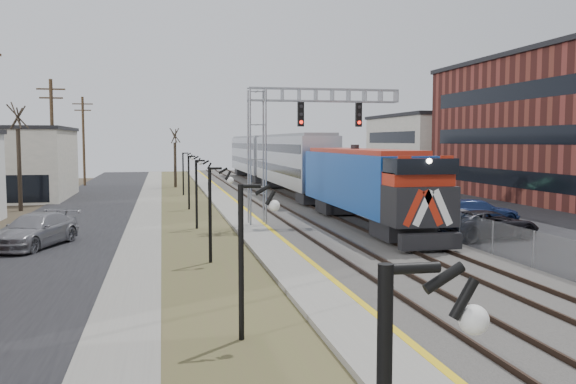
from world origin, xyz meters
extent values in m
cube|color=black|center=(-11.50, 35.00, 0.02)|extent=(7.00, 120.00, 0.04)
cube|color=gray|center=(-7.00, 35.00, 0.04)|extent=(2.00, 120.00, 0.08)
cube|color=brown|center=(-4.00, 35.00, 0.03)|extent=(4.00, 120.00, 0.06)
cube|color=gray|center=(-1.00, 35.00, 0.12)|extent=(2.00, 120.00, 0.24)
cube|color=#595651|center=(4.00, 35.00, 0.10)|extent=(8.00, 120.00, 0.20)
cube|color=black|center=(16.00, 35.00, 0.02)|extent=(16.00, 120.00, 0.04)
cube|color=gold|center=(-0.12, 35.00, 0.24)|extent=(0.24, 120.00, 0.01)
cube|color=#2D2119|center=(1.25, 35.00, 0.28)|extent=(0.08, 120.00, 0.15)
cube|color=#2D2119|center=(2.75, 35.00, 0.28)|extent=(0.08, 120.00, 0.15)
cube|color=#2D2119|center=(4.75, 35.00, 0.28)|extent=(0.08, 120.00, 0.15)
cube|color=#2D2119|center=(6.25, 35.00, 0.28)|extent=(0.08, 120.00, 0.15)
cube|color=#124197|center=(5.50, 26.20, 2.47)|extent=(3.00, 17.00, 4.25)
cube|color=black|center=(5.50, 17.50, 0.70)|extent=(2.80, 0.50, 0.70)
cube|color=#979BA1|center=(5.50, 46.50, 3.01)|extent=(3.00, 22.00, 5.33)
cube|color=#979BA1|center=(5.50, 69.30, 3.01)|extent=(3.00, 22.00, 5.33)
cube|color=gray|center=(-0.50, 28.00, 4.00)|extent=(1.00, 1.00, 8.00)
cube|color=gray|center=(3.50, 28.00, 7.75)|extent=(9.00, 0.80, 0.80)
cube|color=black|center=(2.00, 27.55, 6.60)|extent=(0.35, 0.25, 1.40)
cube|color=black|center=(5.50, 27.55, 6.60)|extent=(0.35, 0.25, 1.40)
cylinder|color=black|center=(-4.00, 8.00, 2.00)|extent=(0.14, 0.14, 4.00)
cylinder|color=black|center=(-4.00, 18.00, 2.00)|extent=(0.14, 0.14, 4.00)
cylinder|color=black|center=(-4.00, 28.00, 2.00)|extent=(0.14, 0.14, 4.00)
cylinder|color=black|center=(-4.00, 38.00, 2.00)|extent=(0.14, 0.14, 4.00)
cylinder|color=black|center=(-4.00, 50.00, 2.00)|extent=(0.14, 0.14, 4.00)
cylinder|color=#4C3823|center=(-14.50, 45.00, 5.00)|extent=(0.28, 0.28, 10.00)
cylinder|color=#4C3823|center=(-14.50, 65.00, 5.00)|extent=(0.28, 0.28, 10.00)
cube|color=gray|center=(8.20, 35.00, 0.80)|extent=(0.04, 120.00, 1.60)
cube|color=beige|center=(30.00, 65.00, 4.00)|extent=(16.00, 18.00, 8.00)
cylinder|color=#382D23|center=(-16.00, 40.00, 2.97)|extent=(0.30, 0.30, 5.95)
cylinder|color=#382D23|center=(-4.50, 60.00, 2.45)|extent=(0.30, 0.30, 4.90)
imported|color=black|center=(10.58, 21.47, 0.73)|extent=(5.51, 3.07, 1.46)
imported|color=navy|center=(13.03, 26.94, 0.73)|extent=(5.26, 2.77, 1.45)
imported|color=gray|center=(10.57, 24.57, 0.65)|extent=(3.99, 2.12, 1.29)
imported|color=#0C3D20|center=(13.43, 45.38, 0.71)|extent=(4.48, 2.14, 1.42)
imported|color=gray|center=(-11.88, 23.62, 0.79)|extent=(4.01, 5.85, 1.57)
camera|label=1|loc=(-5.90, -6.95, 5.07)|focal=38.00mm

